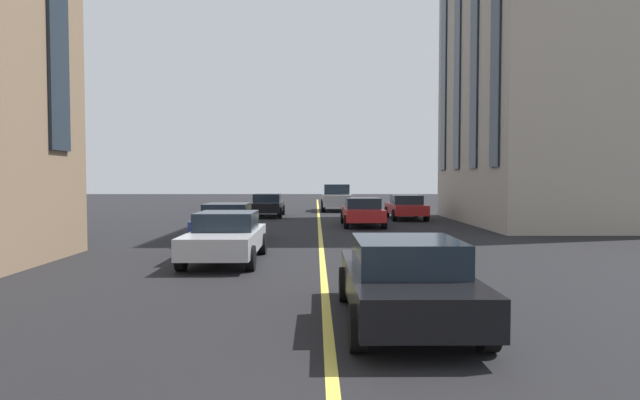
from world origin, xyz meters
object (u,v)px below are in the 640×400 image
car_red_oncoming (362,211)px  car_silver_parked_a (336,197)px  car_red_mid (406,207)px  car_blue_far (227,222)px  car_black_parked_b (267,205)px  car_black_trailing (405,279)px  car_silver_near (226,236)px

car_red_oncoming → car_silver_parked_a: bearing=3.9°
car_red_oncoming → car_red_mid: same height
car_blue_far → car_silver_parked_a: size_ratio=0.94×
car_black_parked_b → car_black_trailing: (-23.48, -4.35, 0.00)m
car_red_oncoming → car_red_mid: (4.17, -2.82, 0.00)m
car_red_oncoming → car_black_parked_b: same height
car_red_oncoming → car_silver_near: size_ratio=1.00×
car_red_oncoming → car_black_parked_b: size_ratio=1.00×
car_black_trailing → car_red_mid: bearing=-9.8°
car_blue_far → car_silver_parked_a: bearing=-15.1°
car_black_parked_b → car_black_trailing: size_ratio=1.00×
car_black_parked_b → car_black_trailing: same height
car_black_parked_b → car_black_trailing: bearing=-169.5°
car_black_trailing → car_red_mid: size_ratio=1.00×
car_blue_far → car_silver_parked_a: car_silver_parked_a is taller
car_red_oncoming → car_black_trailing: 17.12m
car_red_oncoming → car_black_parked_b: (6.38, 5.19, 0.00)m
car_red_oncoming → car_silver_parked_a: (11.81, 0.81, 0.27)m
car_silver_near → car_blue_far: 5.04m
car_red_oncoming → car_silver_near: (-10.85, 4.76, 0.00)m
car_silver_near → car_red_mid: same height
car_blue_far → car_black_parked_b: bearing=-1.8°
car_silver_parked_a → car_red_mid: 8.46m
car_black_trailing → car_red_mid: same height
car_blue_far → car_black_trailing: (-11.23, -4.73, 0.00)m
car_blue_far → car_red_mid: same height
car_black_trailing → car_red_oncoming: bearing=-2.8°
car_silver_near → car_red_oncoming: bearing=-23.7°
car_red_oncoming → car_blue_far: size_ratio=1.00×
car_red_mid → car_silver_parked_a: bearing=25.4°
car_black_parked_b → car_silver_parked_a: (5.43, -4.39, 0.27)m
car_black_trailing → car_blue_far: bearing=22.9°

